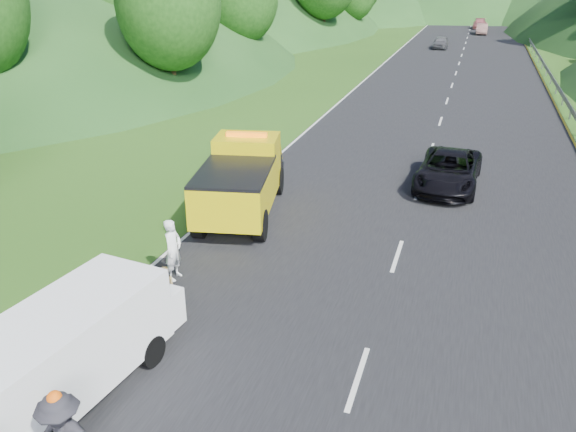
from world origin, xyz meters
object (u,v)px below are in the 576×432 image
(passing_suv, at_px, (447,187))
(tow_truck, at_px, (242,179))
(woman, at_px, (176,278))
(white_van, at_px, (67,349))
(suitcase, at_px, (118,275))
(child, at_px, (167,304))

(passing_suv, bearing_deg, tow_truck, -140.68)
(tow_truck, distance_m, woman, 5.24)
(white_van, relative_size, woman, 3.36)
(white_van, bearing_deg, suitcase, 119.32)
(tow_truck, height_order, white_van, tow_truck)
(tow_truck, distance_m, passing_suv, 8.71)
(suitcase, bearing_deg, woman, 28.58)
(tow_truck, height_order, passing_suv, tow_truck)
(child, relative_size, suitcase, 1.93)
(tow_truck, height_order, woman, tow_truck)
(tow_truck, xyz_separation_m, child, (0.46, -6.37, -1.32))
(suitcase, bearing_deg, white_van, -67.46)
(tow_truck, relative_size, woman, 3.64)
(passing_suv, bearing_deg, woman, -121.25)
(tow_truck, bearing_deg, woman, -101.49)
(woman, bearing_deg, white_van, -173.67)
(white_van, height_order, child, white_van)
(white_van, xyz_separation_m, woman, (-0.38, 4.99, -1.18))
(suitcase, xyz_separation_m, passing_suv, (8.32, 10.92, -0.28))
(passing_suv, bearing_deg, child, -116.42)
(woman, height_order, suitcase, woman)
(tow_truck, bearing_deg, child, -97.41)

